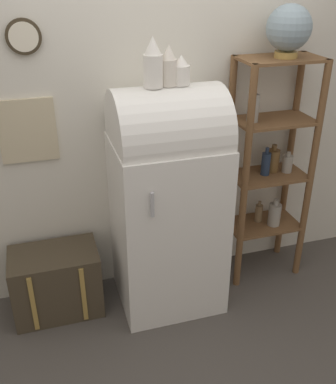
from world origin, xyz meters
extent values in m
plane|color=#4C4742|center=(0.00, 0.00, 0.00)|extent=(12.00, 12.00, 0.00)
cube|color=silver|center=(0.00, 0.58, 1.35)|extent=(7.00, 0.05, 2.70)
cylinder|color=#382D1E|center=(-0.78, 0.54, 1.85)|extent=(0.21, 0.03, 0.21)
cylinder|color=beige|center=(-0.78, 0.52, 1.85)|extent=(0.17, 0.01, 0.17)
cube|color=#C6B793|center=(-0.84, 0.54, 1.28)|extent=(0.36, 0.02, 0.41)
cube|color=white|center=(0.00, 0.24, 0.62)|extent=(0.70, 0.63, 1.23)
cylinder|color=white|center=(0.00, 0.24, 1.28)|extent=(0.69, 0.60, 0.60)
cylinder|color=#B7B7BC|center=(-0.19, -0.10, 0.98)|extent=(0.02, 0.02, 0.16)
cube|color=#423828|center=(-0.79, 0.32, 0.24)|extent=(0.60, 0.38, 0.48)
cube|color=#AD8942|center=(-0.96, 0.12, 0.24)|extent=(0.03, 0.01, 0.43)
cube|color=#AD8942|center=(-0.63, 0.12, 0.24)|extent=(0.03, 0.01, 0.43)
cylinder|color=brown|center=(0.55, 0.20, 0.84)|extent=(0.05, 0.05, 1.69)
cylinder|color=brown|center=(1.07, 0.20, 0.84)|extent=(0.05, 0.05, 1.69)
cylinder|color=brown|center=(0.55, 0.51, 0.84)|extent=(0.05, 0.05, 1.69)
cylinder|color=brown|center=(1.07, 0.51, 0.84)|extent=(0.05, 0.05, 1.69)
cube|color=brown|center=(0.81, 0.35, 0.41)|extent=(0.55, 0.33, 0.02)
cube|color=brown|center=(0.81, 0.35, 0.83)|extent=(0.55, 0.33, 0.02)
cube|color=brown|center=(0.81, 0.35, 1.25)|extent=(0.55, 0.33, 0.02)
cube|color=brown|center=(0.81, 0.35, 1.68)|extent=(0.55, 0.33, 0.02)
cylinder|color=#23334C|center=(0.78, 0.35, 0.93)|extent=(0.07, 0.07, 0.17)
cylinder|color=#23334C|center=(0.78, 0.35, 1.03)|extent=(0.03, 0.03, 0.04)
cylinder|color=#9E998E|center=(0.96, 0.35, 0.91)|extent=(0.08, 0.08, 0.13)
cylinder|color=#9E998E|center=(0.96, 0.35, 0.99)|extent=(0.03, 0.03, 0.03)
cylinder|color=#9E998E|center=(0.64, 0.35, 1.36)|extent=(0.08, 0.08, 0.19)
cylinder|color=#9E998E|center=(0.64, 0.35, 1.48)|extent=(0.03, 0.03, 0.05)
cylinder|color=brown|center=(0.86, 0.39, 0.93)|extent=(0.09, 0.09, 0.17)
cylinder|color=brown|center=(0.86, 0.39, 1.03)|extent=(0.04, 0.04, 0.04)
cylinder|color=#7F6647|center=(0.79, 0.39, 0.49)|extent=(0.06, 0.06, 0.14)
cylinder|color=#7F6647|center=(0.79, 0.39, 0.58)|extent=(0.02, 0.02, 0.03)
cylinder|color=#9E998E|center=(0.88, 0.31, 0.51)|extent=(0.10, 0.10, 0.18)
cylinder|color=#9E998E|center=(0.88, 0.31, 0.62)|extent=(0.04, 0.04, 0.04)
cylinder|color=#AD8942|center=(0.83, 0.33, 1.71)|extent=(0.15, 0.15, 0.04)
sphere|color=#7F939E|center=(0.83, 0.33, 1.87)|extent=(0.29, 0.29, 0.29)
cylinder|color=white|center=(-0.09, 0.23, 1.68)|extent=(0.12, 0.12, 0.19)
cone|color=white|center=(-0.09, 0.23, 1.82)|extent=(0.10, 0.10, 0.10)
cylinder|color=silver|center=(0.01, 0.24, 1.66)|extent=(0.10, 0.10, 0.15)
cone|color=silver|center=(0.01, 0.24, 1.78)|extent=(0.08, 0.08, 0.08)
cylinder|color=white|center=(0.08, 0.24, 1.64)|extent=(0.11, 0.11, 0.11)
cone|color=white|center=(0.08, 0.24, 1.73)|extent=(0.09, 0.09, 0.06)
camera|label=1|loc=(-0.77, -2.32, 2.24)|focal=42.00mm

